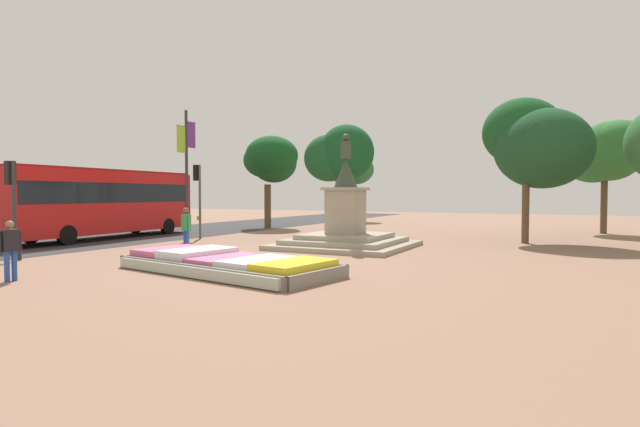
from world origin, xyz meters
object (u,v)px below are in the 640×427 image
at_px(statue_monument, 346,228).
at_px(pedestrian_with_handbag, 10,247).
at_px(traffic_light_near_crossing, 12,192).
at_px(city_bus, 101,199).
at_px(traffic_light_mid_block, 198,188).
at_px(pedestrian_near_planter, 186,227).
at_px(banner_pole, 187,169).
at_px(flower_planter, 224,264).
at_px(kerb_bollard_mid_a, 19,245).

relative_size(statue_monument, pedestrian_with_handbag, 3.34).
height_order(traffic_light_near_crossing, city_bus, city_bus).
xyz_separation_m(traffic_light_mid_block, pedestrian_near_planter, (3.80, -5.18, -1.56)).
relative_size(traffic_light_mid_block, banner_pole, 0.60).
bearing_deg(pedestrian_with_handbag, traffic_light_mid_block, 108.08).
bearing_deg(banner_pole, pedestrian_with_handbag, -71.78).
xyz_separation_m(flower_planter, statue_monument, (0.44, 7.77, 0.56)).
distance_m(flower_planter, pedestrian_near_planter, 5.16).
bearing_deg(traffic_light_near_crossing, statue_monument, 47.47).
bearing_deg(banner_pole, pedestrian_near_planter, -48.77).
bearing_deg(statue_monument, traffic_light_near_crossing, -132.53).
xyz_separation_m(traffic_light_near_crossing, city_bus, (-4.48, 7.27, -0.34)).
bearing_deg(pedestrian_with_handbag, kerb_bollard_mid_a, 145.38).
bearing_deg(banner_pole, traffic_light_mid_block, 106.97).
height_order(flower_planter, pedestrian_near_planter, pedestrian_near_planter).
bearing_deg(banner_pole, kerb_bollard_mid_a, -92.77).
bearing_deg(kerb_bollard_mid_a, statue_monument, 46.60).
bearing_deg(pedestrian_near_planter, traffic_light_mid_block, 126.26).
height_order(flower_planter, statue_monument, statue_monument).
xyz_separation_m(banner_pole, city_bus, (-4.83, -0.92, -1.47)).
xyz_separation_m(city_bus, kerb_bollard_mid_a, (4.44, -7.04, -1.48)).
height_order(traffic_light_near_crossing, kerb_bollard_mid_a, traffic_light_near_crossing).
distance_m(traffic_light_near_crossing, pedestrian_with_handbag, 4.78).
relative_size(pedestrian_with_handbag, kerb_bollard_mid_a, 1.55).
distance_m(traffic_light_mid_block, city_bus, 4.99).
bearing_deg(traffic_light_near_crossing, city_bus, 121.67).
height_order(banner_pole, pedestrian_with_handbag, banner_pole).
height_order(traffic_light_mid_block, kerb_bollard_mid_a, traffic_light_mid_block).
xyz_separation_m(traffic_light_near_crossing, traffic_light_mid_block, (-0.05, 9.48, 0.24)).
height_order(traffic_light_mid_block, pedestrian_with_handbag, traffic_light_mid_block).
height_order(traffic_light_near_crossing, pedestrian_near_planter, traffic_light_near_crossing).
bearing_deg(pedestrian_near_planter, pedestrian_with_handbag, -89.21).
distance_m(banner_pole, city_bus, 5.13).
bearing_deg(pedestrian_with_handbag, traffic_light_near_crossing, 147.49).
relative_size(city_bus, kerb_bollard_mid_a, 10.96).
height_order(flower_planter, traffic_light_mid_block, traffic_light_mid_block).
relative_size(traffic_light_near_crossing, traffic_light_mid_block, 0.90).
bearing_deg(flower_planter, pedestrian_with_handbag, -137.13).
distance_m(flower_planter, traffic_light_mid_block, 11.63).
xyz_separation_m(banner_pole, kerb_bollard_mid_a, (-0.38, -7.95, -2.95)).
xyz_separation_m(flower_planter, kerb_bollard_mid_a, (-7.90, -1.05, 0.29)).
xyz_separation_m(traffic_light_near_crossing, pedestrian_with_handbag, (3.85, -2.45, -1.44)).
distance_m(statue_monument, city_bus, 12.97).
bearing_deg(banner_pole, flower_planter, -42.57).
distance_m(traffic_light_mid_block, kerb_bollard_mid_a, 9.47).
bearing_deg(traffic_light_near_crossing, traffic_light_mid_block, 90.30).
relative_size(flower_planter, traffic_light_mid_block, 1.91).
bearing_deg(city_bus, banner_pole, 10.78).
height_order(flower_planter, traffic_light_near_crossing, traffic_light_near_crossing).
relative_size(banner_pole, pedestrian_with_handbag, 3.96).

